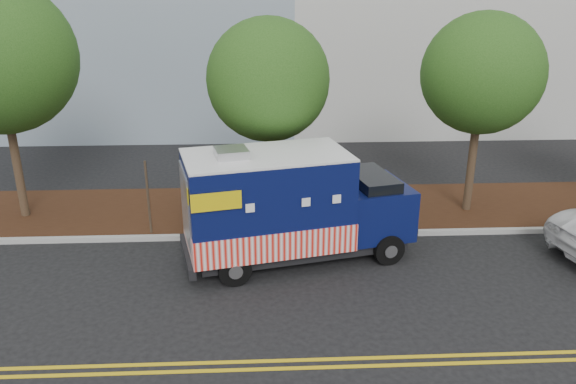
{
  "coord_description": "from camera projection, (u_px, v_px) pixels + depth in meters",
  "views": [
    {
      "loc": [
        0.48,
        -13.86,
        7.15
      ],
      "look_at": [
        1.16,
        0.6,
        1.76
      ],
      "focal_mm": 35.0,
      "sensor_mm": 36.0,
      "label": 1
    }
  ],
  "objects": [
    {
      "name": "mulch_strip",
      "position": [
        249.0,
        209.0,
        18.69
      ],
      "size": [
        120.0,
        4.0,
        0.15
      ],
      "primitive_type": "cube",
      "color": "black",
      "rests_on": "ground"
    },
    {
      "name": "centerline_near",
      "position": [
        242.0,
        362.0,
        11.28
      ],
      "size": [
        120.0,
        0.1,
        0.01
      ],
      "primitive_type": "cube",
      "color": "gold",
      "rests_on": "ground"
    },
    {
      "name": "tree_c",
      "position": [
        482.0,
        74.0,
        17.02
      ],
      "size": [
        3.7,
        3.7,
        6.43
      ],
      "color": "#38281C",
      "rests_on": "ground"
    },
    {
      "name": "sign_post",
      "position": [
        148.0,
        200.0,
        16.4
      ],
      "size": [
        0.06,
        0.06,
        2.4
      ],
      "primitive_type": "cube",
      "color": "#473828",
      "rests_on": "ground"
    },
    {
      "name": "tree_b",
      "position": [
        268.0,
        80.0,
        16.69
      ],
      "size": [
        3.69,
        3.69,
        6.3
      ],
      "color": "#38281C",
      "rests_on": "ground"
    },
    {
      "name": "ground",
      "position": [
        247.0,
        260.0,
        15.44
      ],
      "size": [
        120.0,
        120.0,
        0.0
      ],
      "primitive_type": "plane",
      "color": "black",
      "rests_on": "ground"
    },
    {
      "name": "curb",
      "position": [
        248.0,
        236.0,
        16.73
      ],
      "size": [
        120.0,
        0.18,
        0.15
      ],
      "primitive_type": "cube",
      "color": "#9E9E99",
      "rests_on": "ground"
    },
    {
      "name": "food_truck",
      "position": [
        287.0,
        209.0,
        15.02
      ],
      "size": [
        6.54,
        3.58,
        3.27
      ],
      "rotation": [
        0.0,
        0.0,
        0.23
      ],
      "color": "black",
      "rests_on": "ground"
    },
    {
      "name": "centerline_far",
      "position": [
        242.0,
        370.0,
        11.04
      ],
      "size": [
        120.0,
        0.1,
        0.01
      ],
      "primitive_type": "cube",
      "color": "gold",
      "rests_on": "ground"
    }
  ]
}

